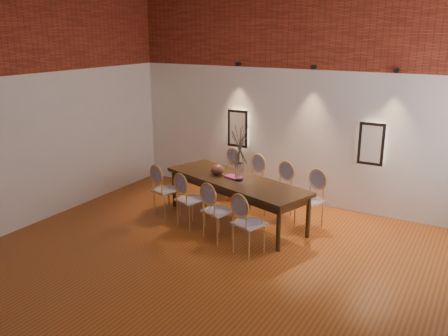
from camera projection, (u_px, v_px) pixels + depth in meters
The scene contains 22 objects.
floor at pixel (200, 281), 6.25m from camera, with size 7.00×7.00×0.02m, color #95491A.
wall_back at pixel (304, 97), 8.63m from camera, with size 7.00×0.10×4.00m, color silver.
wall_left at pixel (7, 108), 7.39m from camera, with size 0.10×7.00×4.00m, color silver.
brick_band_back at pixel (306, 25), 8.22m from camera, with size 7.00×0.02×1.50m, color maroon.
niche_left at pixel (238, 128), 9.37m from camera, with size 0.36×0.06×0.66m, color #FFEAC6.
niche_right at pixel (372, 144), 8.12m from camera, with size 0.36×0.06×0.66m, color #FFEAC6.
spot_fixture_left at pixel (238, 64), 8.99m from camera, with size 0.08×0.08×0.10m, color black.
spot_fixture_mid at pixel (314, 67), 8.27m from camera, with size 0.08×0.08×0.10m, color black.
spot_fixture_right at pixel (397, 70), 7.60m from camera, with size 0.08×0.08×0.10m, color black.
dining_table at pixel (236, 200), 8.11m from camera, with size 2.70×0.87×0.75m, color #362110.
chair_near_a at pixel (166, 190), 8.33m from camera, with size 0.44×0.44×0.94m, color tan, non-canonical shape.
chair_near_b at pixel (191, 200), 7.85m from camera, with size 0.44×0.44×0.94m, color tan, non-canonical shape.
chair_near_c at pixel (218, 211), 7.38m from camera, with size 0.44×0.44×0.94m, color tan, non-canonical shape.
chair_near_d at pixel (249, 223), 6.90m from camera, with size 0.44×0.44×0.94m, color tan, non-canonical shape.
chair_far_a at pixel (226, 174), 9.26m from camera, with size 0.44×0.44×0.94m, color tan, non-canonical shape.
chair_far_b at pixel (251, 182), 8.78m from camera, with size 0.44×0.44×0.94m, color tan, non-canonical shape.
chair_far_c at pixel (278, 190), 8.31m from camera, with size 0.44×0.44×0.94m, color tan, non-canonical shape.
chair_far_d at pixel (309, 200), 7.83m from camera, with size 0.44×0.44×0.94m, color tan, non-canonical shape.
vase at pixel (239, 172), 7.90m from camera, with size 0.14×0.14×0.30m, color silver.
dried_branches at pixel (239, 146), 7.78m from camera, with size 0.50×0.50×0.70m, color #463E2B, non-canonical shape.
bowl at pixel (217, 170), 8.23m from camera, with size 0.24×0.24×0.18m, color brown.
book at pixel (233, 177), 8.08m from camera, with size 0.26×0.18×0.03m, color #942571.
Camera 1 is at (3.07, -4.66, 3.19)m, focal length 38.00 mm.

